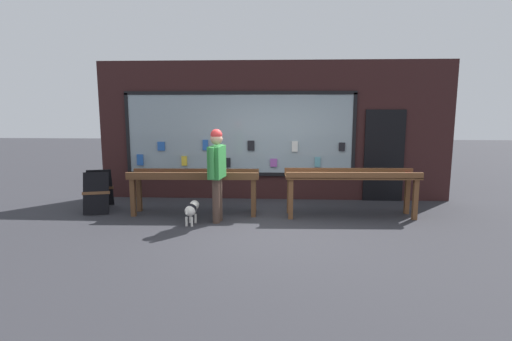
{
  "coord_description": "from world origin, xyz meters",
  "views": [
    {
      "loc": [
        0.11,
        -6.94,
        2.16
      ],
      "look_at": [
        -0.31,
        0.68,
        0.94
      ],
      "focal_mm": 28.0,
      "sensor_mm": 36.0,
      "label": 1
    }
  ],
  "objects": [
    {
      "name": "shopfront_facade",
      "position": [
        -0.02,
        2.39,
        1.59
      ],
      "size": [
        8.16,
        0.29,
        3.2
      ],
      "color": "#331919",
      "rests_on": "ground_plane"
    },
    {
      "name": "small_dog",
      "position": [
        -1.48,
        0.17,
        0.28
      ],
      "size": [
        0.24,
        0.57,
        0.41
      ],
      "rotation": [
        0.0,
        0.0,
        1.47
      ],
      "color": "white",
      "rests_on": "ground_plane"
    },
    {
      "name": "ground_plane",
      "position": [
        0.0,
        0.0,
        0.0
      ],
      "size": [
        40.0,
        40.0,
        0.0
      ],
      "primitive_type": "plane",
      "color": "#2D2D33"
    },
    {
      "name": "sandwich_board_sign",
      "position": [
        -3.63,
        1.04,
        0.43
      ],
      "size": [
        0.69,
        0.93,
        0.83
      ],
      "rotation": [
        0.0,
        0.0,
        0.26
      ],
      "color": "black",
      "rests_on": "ground_plane"
    },
    {
      "name": "display_table_left",
      "position": [
        -1.57,
        0.88,
        0.72
      ],
      "size": [
        2.61,
        0.64,
        0.9
      ],
      "color": "brown",
      "rests_on": "ground_plane"
    },
    {
      "name": "display_table_right",
      "position": [
        1.56,
        0.88,
        0.75
      ],
      "size": [
        2.61,
        0.69,
        0.93
      ],
      "color": "brown",
      "rests_on": "ground_plane"
    },
    {
      "name": "person_browsing",
      "position": [
        -1.02,
        0.35,
        1.04
      ],
      "size": [
        0.29,
        0.68,
        1.76
      ],
      "rotation": [
        0.0,
        0.0,
        1.41
      ],
      "color": "#4C382D",
      "rests_on": "ground_plane"
    }
  ]
}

